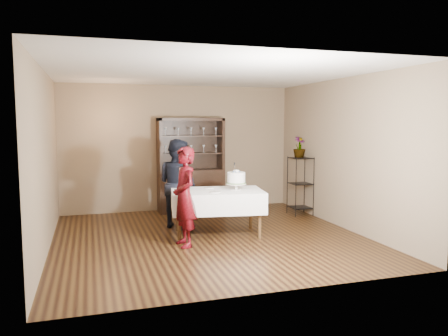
# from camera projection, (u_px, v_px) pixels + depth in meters

# --- Properties ---
(floor) EXTENTS (5.00, 5.00, 0.00)m
(floor) POSITION_uv_depth(u_px,v_px,m) (210.00, 237.00, 7.28)
(floor) COLOR black
(floor) RESTS_ON ground
(ceiling) EXTENTS (5.00, 5.00, 0.00)m
(ceiling) POSITION_uv_depth(u_px,v_px,m) (209.00, 73.00, 7.00)
(ceiling) COLOR silver
(ceiling) RESTS_ON back_wall
(back_wall) EXTENTS (5.00, 0.02, 2.70)m
(back_wall) POSITION_uv_depth(u_px,v_px,m) (179.00, 148.00, 9.51)
(back_wall) COLOR #77664C
(back_wall) RESTS_ON floor
(wall_left) EXTENTS (0.02, 5.00, 2.70)m
(wall_left) POSITION_uv_depth(u_px,v_px,m) (45.00, 161.00, 6.40)
(wall_left) COLOR #77664C
(wall_left) RESTS_ON floor
(wall_right) EXTENTS (0.02, 5.00, 2.70)m
(wall_right) POSITION_uv_depth(u_px,v_px,m) (343.00, 153.00, 7.87)
(wall_right) COLOR #77664C
(wall_right) RESTS_ON floor
(china_hutch) EXTENTS (1.40, 0.48, 2.00)m
(china_hutch) POSITION_uv_depth(u_px,v_px,m) (191.00, 180.00, 9.41)
(china_hutch) COLOR black
(china_hutch) RESTS_ON floor
(plant_etagere) EXTENTS (0.42, 0.42, 1.20)m
(plant_etagere) POSITION_uv_depth(u_px,v_px,m) (300.00, 183.00, 9.02)
(plant_etagere) COLOR black
(plant_etagere) RESTS_ON floor
(cake_table) EXTENTS (1.66, 1.17, 0.77)m
(cake_table) POSITION_uv_depth(u_px,v_px,m) (217.00, 201.00, 7.39)
(cake_table) COLOR white
(cake_table) RESTS_ON floor
(woman) EXTENTS (0.44, 0.61, 1.54)m
(woman) POSITION_uv_depth(u_px,v_px,m) (185.00, 197.00, 6.70)
(woman) COLOR #340408
(woman) RESTS_ON floor
(man) EXTENTS (0.94, 0.99, 1.61)m
(man) POSITION_uv_depth(u_px,v_px,m) (177.00, 183.00, 7.91)
(man) COLOR black
(man) RESTS_ON floor
(cake) EXTENTS (0.40, 0.40, 0.47)m
(cake) POSITION_uv_depth(u_px,v_px,m) (236.00, 179.00, 7.41)
(cake) COLOR white
(cake) RESTS_ON cake_table
(plate_near) EXTENTS (0.22, 0.22, 0.01)m
(plate_near) POSITION_uv_depth(u_px,v_px,m) (215.00, 192.00, 7.14)
(plate_near) COLOR white
(plate_near) RESTS_ON cake_table
(plate_far) EXTENTS (0.24, 0.24, 0.01)m
(plate_far) POSITION_uv_depth(u_px,v_px,m) (209.00, 188.00, 7.62)
(plate_far) COLOR white
(plate_far) RESTS_ON cake_table
(potted_plant) EXTENTS (0.32, 0.32, 0.43)m
(potted_plant) POSITION_uv_depth(u_px,v_px,m) (299.00, 147.00, 8.92)
(potted_plant) COLOR #4D7035
(potted_plant) RESTS_ON plant_etagere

